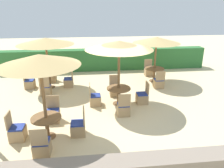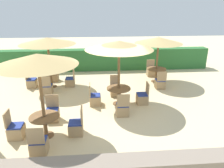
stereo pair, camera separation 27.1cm
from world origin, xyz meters
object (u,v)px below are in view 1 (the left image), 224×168
at_px(parasol_back_right, 156,40).
at_px(patio_chair_center_west, 95,99).
at_px(patio_chair_back_right_south, 159,83).
at_px(patio_chair_center_north, 115,90).
at_px(round_table_front_left, 47,122).
at_px(patio_chair_front_left_west, 17,132).
at_px(patio_chair_center_east, 142,97).
at_px(parasol_front_left, 39,60).
at_px(round_table_center, 119,92).
at_px(patio_chair_back_right_north, 149,71).
at_px(patio_chair_back_left_south, 46,89).
at_px(patio_chair_front_left_south, 42,147).
at_px(patio_chair_front_left_north, 53,115).
at_px(patio_chair_back_left_north, 52,77).
at_px(parasol_back_left, 45,41).
at_px(patio_chair_center_south, 123,109).
at_px(parasol_center, 119,45).
at_px(patio_chair_back_left_west, 29,83).
at_px(patio_chair_back_left_east, 69,82).
at_px(round_table_back_left, 49,77).
at_px(patio_chair_front_left_east, 78,127).
at_px(round_table_back_right, 154,71).

height_order(parasol_back_right, patio_chair_center_west, parasol_back_right).
xyz_separation_m(patio_chair_back_right_south, patio_chair_center_north, (-2.32, -0.72, 0.00)).
xyz_separation_m(round_table_front_left, patio_chair_front_left_west, (-0.92, -0.03, -0.27)).
height_order(patio_chair_back_right_south, patio_chair_center_east, same).
height_order(parasol_front_left, round_table_center, parasol_front_left).
relative_size(patio_chair_back_right_north, patio_chair_back_left_south, 1.00).
distance_m(patio_chair_front_left_south, patio_chair_back_left_south, 4.43).
distance_m(round_table_front_left, patio_chair_front_left_north, 1.03).
relative_size(parasol_front_left, patio_chair_back_left_north, 2.89).
xyz_separation_m(parasol_back_left, patio_chair_back_left_north, (-0.02, 0.91, -2.06)).
height_order(patio_chair_front_left_west, patio_chair_center_west, same).
xyz_separation_m(patio_chair_back_right_south, patio_chair_center_south, (-2.23, -2.63, 0.00)).
distance_m(patio_chair_back_left_south, parasol_center, 4.13).
distance_m(patio_chair_back_right_south, patio_chair_back_left_west, 6.47).
height_order(patio_chair_back_left_east, patio_chair_center_east, same).
bearing_deg(parasol_front_left, patio_chair_back_left_south, 100.23).
height_order(parasol_front_left, patio_chair_back_left_north, parasol_front_left).
relative_size(patio_chair_front_left_north, patio_chair_back_left_west, 1.00).
height_order(parasol_front_left, round_table_back_left, parasol_front_left).
distance_m(patio_chair_front_left_north, patio_chair_center_north, 3.25).
height_order(patio_chair_back_right_south, parasol_back_left, parasol_back_left).
relative_size(patio_chair_front_left_east, patio_chair_center_west, 1.00).
bearing_deg(round_table_front_left, patio_chair_back_right_north, 49.89).
xyz_separation_m(parasol_back_right, round_table_back_left, (-5.50, -0.34, -1.65)).
distance_m(patio_chair_front_left_east, patio_chair_center_north, 3.44).
bearing_deg(round_table_center, patio_chair_front_left_west, -148.03).
xyz_separation_m(round_table_back_right, round_table_back_left, (-5.50, -0.34, 0.01)).
xyz_separation_m(patio_chair_back_right_south, round_table_back_left, (-5.44, 0.65, 0.31)).
xyz_separation_m(parasol_back_right, patio_chair_front_left_east, (-3.93, -4.77, -1.97)).
distance_m(patio_chair_front_left_west, patio_chair_back_left_east, 4.67).
bearing_deg(patio_chair_back_left_south, round_table_center, -22.87).
bearing_deg(patio_chair_back_left_south, patio_chair_center_north, -7.64).
height_order(patio_chair_front_left_south, parasol_center, parasol_center).
relative_size(parasol_back_right, patio_chair_front_left_east, 2.62).
height_order(patio_chair_back_left_south, patio_chair_center_east, same).
relative_size(parasol_front_left, patio_chair_center_east, 2.89).
bearing_deg(patio_chair_front_left_north, round_table_front_left, 87.70).
bearing_deg(round_table_front_left, patio_chair_center_north, 50.63).
height_order(patio_chair_front_left_south, patio_chair_center_north, same).
height_order(parasol_back_right, patio_chair_front_left_west, parasol_back_right).
distance_m(patio_chair_back_right_north, parasol_front_left, 7.91).
distance_m(patio_chair_back_right_south, parasol_center, 3.58).
height_order(patio_chair_back_left_north, patio_chair_center_north, same).
relative_size(round_table_back_left, round_table_center, 0.97).
distance_m(parasol_front_left, patio_chair_center_east, 4.74).
bearing_deg(patio_chair_front_left_east, patio_chair_back_left_south, 24.68).
xyz_separation_m(patio_chair_front_left_east, round_table_back_left, (-1.56, 4.43, 0.31)).
height_order(round_table_back_right, round_table_back_left, round_table_back_left).
xyz_separation_m(patio_chair_back_left_south, round_table_center, (3.21, -1.35, 0.30)).
xyz_separation_m(patio_chair_front_left_south, patio_chair_center_west, (1.60, 3.06, 0.00)).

